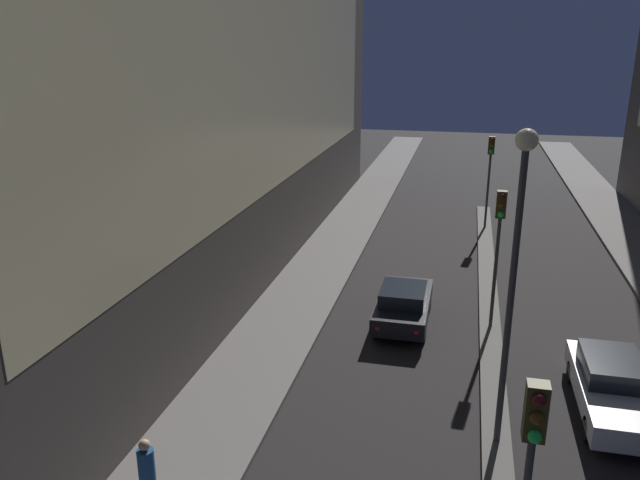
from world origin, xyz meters
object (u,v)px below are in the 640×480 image
traffic_light_near (530,462)px  car_right_lane (612,386)px  pedestrian_on_left_sidewalk (147,475)px  traffic_light_mid (499,229)px  car_left_lane (403,304)px  street_lamp (516,244)px  traffic_light_far (490,162)px

traffic_light_near → car_right_lane: (3.02, 7.88, -2.91)m
traffic_light_near → pedestrian_on_left_sidewalk: 7.71m
traffic_light_mid → car_left_lane: traffic_light_mid is taller
street_lamp → pedestrian_on_left_sidewalk: (-7.14, -4.26, -4.17)m
traffic_light_mid → car_right_lane: bearing=-55.4°
car_left_lane → car_right_lane: (6.03, -4.26, 0.01)m
traffic_light_far → traffic_light_near: bearing=-90.0°
car_left_lane → pedestrian_on_left_sidewalk: size_ratio=2.36×
street_lamp → car_right_lane: bearing=36.7°
traffic_light_far → street_lamp: 19.14m
street_lamp → pedestrian_on_left_sidewalk: bearing=-149.2°
street_lamp → car_right_lane: 5.87m
car_left_lane → traffic_light_far: bearing=76.5°
traffic_light_far → car_left_lane: (-3.02, -12.56, -2.92)m
traffic_light_far → street_lamp: street_lamp is taller
traffic_light_near → car_left_lane: (-3.02, 12.14, -2.92)m
car_right_lane → pedestrian_on_left_sidewalk: (-10.15, -6.51, 0.34)m
car_left_lane → pedestrian_on_left_sidewalk: 11.54m
car_left_lane → traffic_light_near: bearing=-76.0°
street_lamp → car_left_lane: street_lamp is taller
pedestrian_on_left_sidewalk → car_right_lane: bearing=32.7°
street_lamp → traffic_light_near: bearing=-90.0°
traffic_light_mid → street_lamp: bearing=-90.0°
street_lamp → car_left_lane: (-3.02, 6.51, -4.52)m
car_left_lane → car_right_lane: 7.39m
street_lamp → car_left_lane: bearing=114.9°
traffic_light_near → traffic_light_far: size_ratio=1.00×
traffic_light_mid → car_left_lane: (-3.02, -0.11, -2.92)m
traffic_light_far → car_right_lane: bearing=-79.8°
car_left_lane → pedestrian_on_left_sidewalk: (-4.12, -10.77, 0.35)m
street_lamp → traffic_light_mid: bearing=90.0°
traffic_light_mid → traffic_light_far: 12.45m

